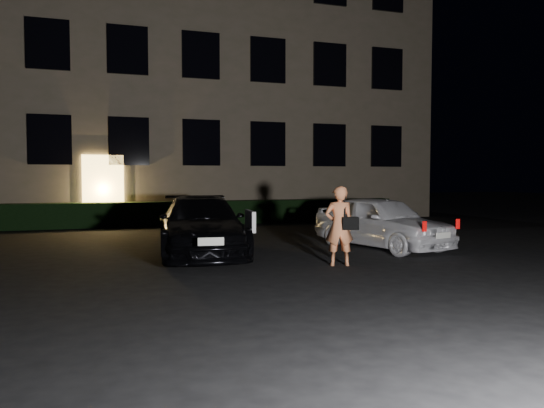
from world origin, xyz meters
name	(u,v)px	position (x,y,z in m)	size (l,w,h in m)	color
ground	(320,275)	(0.00, 0.00, 0.00)	(80.00, 80.00, 0.00)	black
building	(183,80)	(0.00, 14.99, 6.00)	(20.00, 8.11, 12.00)	#6D634E
hedge	(204,213)	(0.00, 10.50, 0.42)	(15.00, 0.70, 0.85)	black
sedan	(201,225)	(-1.53, 3.14, 0.65)	(2.32, 4.68, 1.30)	black
hatch	(381,222)	(2.82, 2.74, 0.64)	(2.42, 4.05, 1.29)	white
man	(340,226)	(0.75, 0.78, 0.79)	(0.66, 0.51, 1.56)	#ED8854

